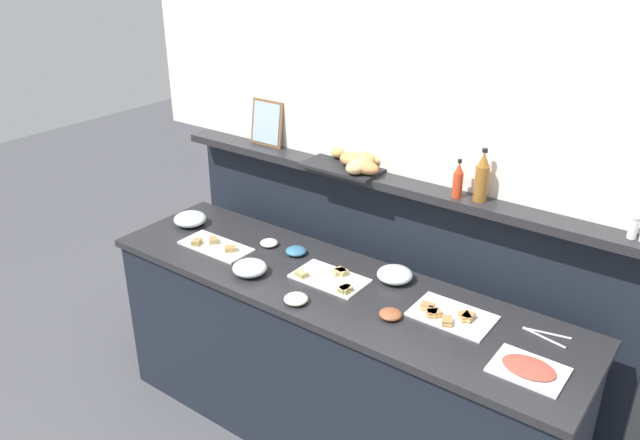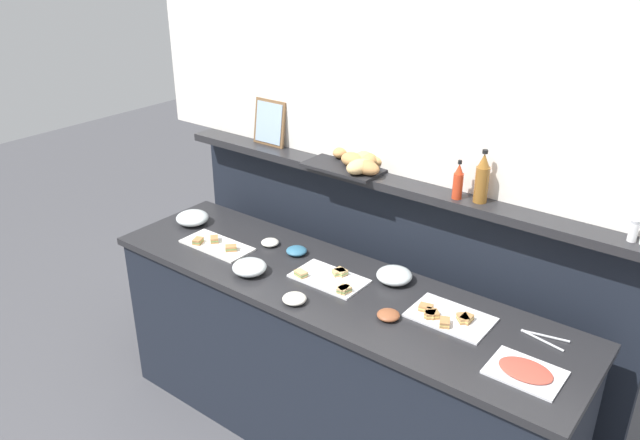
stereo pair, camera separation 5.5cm
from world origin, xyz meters
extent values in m
plane|color=#4C4C51|center=(0.00, 0.60, 0.00)|extent=(12.00, 12.00, 0.00)
cube|color=black|center=(0.00, 0.00, 0.43)|extent=(2.29, 0.59, 0.87)
cube|color=#232326|center=(0.00, 0.00, 0.88)|extent=(2.33, 0.63, 0.03)
cube|color=black|center=(0.00, 0.49, 0.63)|extent=(2.48, 0.08, 1.25)
cube|color=#232326|center=(0.00, 0.44, 1.27)|extent=(2.48, 0.22, 0.04)
cube|color=white|center=(0.00, 0.51, 1.95)|extent=(3.08, 0.08, 1.31)
cube|color=white|center=(-0.04, 0.02, 0.91)|extent=(0.34, 0.20, 0.01)
cube|color=tan|center=(-0.01, 0.08, 0.92)|extent=(0.06, 0.05, 0.01)
cube|color=#66994C|center=(-0.01, 0.08, 0.92)|extent=(0.06, 0.05, 0.01)
cube|color=tan|center=(-0.01, 0.08, 0.93)|extent=(0.06, 0.05, 0.01)
cube|color=tan|center=(0.09, -0.04, 0.92)|extent=(0.06, 0.07, 0.01)
cube|color=#66994C|center=(0.09, -0.04, 0.92)|extent=(0.06, 0.07, 0.01)
cube|color=tan|center=(0.09, -0.04, 0.93)|extent=(0.06, 0.07, 0.01)
cube|color=tan|center=(-0.01, 0.07, 0.92)|extent=(0.06, 0.07, 0.01)
cube|color=#66994C|center=(-0.01, 0.07, 0.92)|extent=(0.06, 0.07, 0.01)
cube|color=tan|center=(-0.01, 0.07, 0.93)|extent=(0.06, 0.07, 0.01)
cube|color=tan|center=(0.09, -0.04, 0.92)|extent=(0.05, 0.06, 0.01)
cube|color=#66994C|center=(0.09, -0.04, 0.92)|extent=(0.05, 0.06, 0.01)
cube|color=tan|center=(0.09, -0.04, 0.93)|extent=(0.05, 0.06, 0.01)
cube|color=tan|center=(-0.15, -0.05, 0.92)|extent=(0.06, 0.05, 0.01)
cube|color=#66994C|center=(-0.15, -0.05, 0.92)|extent=(0.06, 0.05, 0.01)
cube|color=tan|center=(-0.15, -0.05, 0.93)|extent=(0.06, 0.05, 0.01)
cube|color=silver|center=(0.55, 0.07, 0.91)|extent=(0.34, 0.22, 0.01)
cube|color=#AD7A47|center=(0.62, 0.08, 0.92)|extent=(0.04, 0.06, 0.01)
cube|color=#E5C666|center=(0.62, 0.08, 0.92)|extent=(0.04, 0.06, 0.01)
cube|color=#AD7A47|center=(0.62, 0.08, 0.93)|extent=(0.04, 0.06, 0.01)
cube|color=#AD7A47|center=(0.61, 0.07, 0.92)|extent=(0.07, 0.07, 0.01)
cube|color=#E5C666|center=(0.61, 0.07, 0.92)|extent=(0.07, 0.07, 0.01)
cube|color=#AD7A47|center=(0.61, 0.07, 0.93)|extent=(0.07, 0.07, 0.01)
cube|color=#AD7A47|center=(0.50, 0.02, 0.92)|extent=(0.07, 0.07, 0.01)
cube|color=#E5C666|center=(0.50, 0.02, 0.92)|extent=(0.07, 0.07, 0.01)
cube|color=#AD7A47|center=(0.50, 0.02, 0.93)|extent=(0.07, 0.07, 0.01)
cube|color=#AD7A47|center=(0.49, 0.02, 0.92)|extent=(0.05, 0.06, 0.01)
cube|color=#E5C666|center=(0.49, 0.02, 0.92)|extent=(0.05, 0.06, 0.01)
cube|color=#AD7A47|center=(0.49, 0.02, 0.93)|extent=(0.05, 0.06, 0.01)
cube|color=#AD7A47|center=(0.45, 0.05, 0.92)|extent=(0.06, 0.05, 0.01)
cube|color=#E5C666|center=(0.45, 0.05, 0.92)|extent=(0.06, 0.05, 0.01)
cube|color=#AD7A47|center=(0.45, 0.05, 0.93)|extent=(0.06, 0.05, 0.01)
cube|color=#AD7A47|center=(0.56, 0.00, 0.92)|extent=(0.06, 0.07, 0.01)
cube|color=#E5C666|center=(0.56, 0.00, 0.92)|extent=(0.06, 0.07, 0.01)
cube|color=#AD7A47|center=(0.56, 0.00, 0.93)|extent=(0.06, 0.07, 0.01)
cube|color=white|center=(-0.69, -0.06, 0.91)|extent=(0.38, 0.18, 0.01)
cube|color=#AD7A47|center=(-0.58, -0.06, 0.92)|extent=(0.07, 0.07, 0.01)
cube|color=#66994C|center=(-0.58, -0.06, 0.92)|extent=(0.07, 0.07, 0.01)
cube|color=#AD7A47|center=(-0.58, -0.06, 0.93)|extent=(0.07, 0.07, 0.01)
cube|color=#AD7A47|center=(-0.77, -0.11, 0.92)|extent=(0.06, 0.07, 0.01)
cube|color=#66994C|center=(-0.77, -0.11, 0.92)|extent=(0.06, 0.07, 0.01)
cube|color=#AD7A47|center=(-0.77, -0.11, 0.93)|extent=(0.06, 0.07, 0.01)
cube|color=#AD7A47|center=(-0.72, -0.04, 0.92)|extent=(0.07, 0.07, 0.01)
cube|color=#66994C|center=(-0.72, -0.04, 0.92)|extent=(0.07, 0.07, 0.01)
cube|color=#AD7A47|center=(-0.72, -0.04, 0.93)|extent=(0.07, 0.07, 0.01)
cube|color=silver|center=(0.93, -0.08, 0.91)|extent=(0.26, 0.20, 0.01)
ellipsoid|color=#B24738|center=(0.93, -0.08, 0.92)|extent=(0.20, 0.14, 0.01)
ellipsoid|color=silver|center=(-0.98, 0.05, 0.94)|extent=(0.18, 0.18, 0.07)
ellipsoid|color=#F28C4C|center=(-0.98, 0.05, 0.92)|extent=(0.14, 0.14, 0.04)
ellipsoid|color=silver|center=(-0.36, -0.16, 0.93)|extent=(0.16, 0.16, 0.06)
ellipsoid|color=#F28C4C|center=(-0.36, -0.16, 0.92)|extent=(0.13, 0.13, 0.04)
ellipsoid|color=silver|center=(0.21, 0.19, 0.93)|extent=(0.16, 0.16, 0.07)
ellipsoid|color=#599959|center=(0.21, 0.19, 0.92)|extent=(0.13, 0.13, 0.04)
ellipsoid|color=brown|center=(0.35, -0.08, 0.92)|extent=(0.10, 0.10, 0.03)
ellipsoid|color=silver|center=(-0.04, -0.23, 0.92)|extent=(0.11, 0.11, 0.04)
ellipsoid|color=teal|center=(-0.31, 0.12, 0.92)|extent=(0.10, 0.10, 0.04)
ellipsoid|color=silver|center=(-0.48, 0.11, 0.92)|extent=(0.09, 0.09, 0.03)
cylinder|color=#B7BABF|center=(0.91, 0.18, 0.91)|extent=(0.18, 0.05, 0.01)
cylinder|color=#B7BABF|center=(0.91, 0.15, 0.91)|extent=(0.18, 0.04, 0.01)
sphere|color=#B7BABF|center=(0.83, 0.16, 0.91)|extent=(0.01, 0.01, 0.01)
cylinder|color=#8E5B23|center=(0.48, 0.41, 1.37)|extent=(0.06, 0.06, 0.16)
cone|color=#8E5B23|center=(0.48, 0.41, 1.48)|extent=(0.05, 0.05, 0.06)
cylinder|color=black|center=(0.48, 0.41, 1.52)|extent=(0.02, 0.02, 0.02)
cylinder|color=red|center=(0.39, 0.39, 1.35)|extent=(0.04, 0.04, 0.12)
cone|color=red|center=(0.39, 0.39, 1.43)|extent=(0.04, 0.04, 0.04)
cylinder|color=black|center=(0.39, 0.39, 1.46)|extent=(0.02, 0.02, 0.02)
cylinder|color=white|center=(1.10, 0.41, 1.33)|extent=(0.03, 0.03, 0.08)
cylinder|color=#B7BABF|center=(1.10, 0.41, 1.37)|extent=(0.03, 0.03, 0.01)
cube|color=black|center=(-0.22, 0.41, 1.30)|extent=(0.40, 0.26, 0.02)
ellipsoid|color=tan|center=(-0.11, 0.35, 1.34)|extent=(0.11, 0.16, 0.07)
ellipsoid|color=#B7844C|center=(-0.13, 0.46, 1.34)|extent=(0.14, 0.16, 0.06)
ellipsoid|color=#B7844C|center=(-0.13, 0.45, 1.33)|extent=(0.15, 0.15, 0.06)
ellipsoid|color=tan|center=(-0.11, 0.48, 1.33)|extent=(0.14, 0.11, 0.06)
ellipsoid|color=#B7844C|center=(-0.19, 0.41, 1.34)|extent=(0.14, 0.12, 0.07)
ellipsoid|color=tan|center=(-0.15, 0.47, 1.34)|extent=(0.11, 0.13, 0.07)
ellipsoid|color=#B7844C|center=(-0.31, 0.49, 1.33)|extent=(0.09, 0.13, 0.06)
ellipsoid|color=#AD7A47|center=(-0.13, 0.47, 1.33)|extent=(0.14, 0.15, 0.06)
ellipsoid|color=#AD7A47|center=(-0.08, 0.36, 1.34)|extent=(0.17, 0.12, 0.07)
cube|color=brown|center=(-0.76, 0.45, 1.41)|extent=(0.21, 0.05, 0.25)
cube|color=#99B2CC|center=(-0.76, 0.45, 1.41)|extent=(0.18, 0.04, 0.22)
camera|label=1|loc=(1.43, -2.04, 2.38)|focal=35.74mm
camera|label=2|loc=(1.48, -2.01, 2.38)|focal=35.74mm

